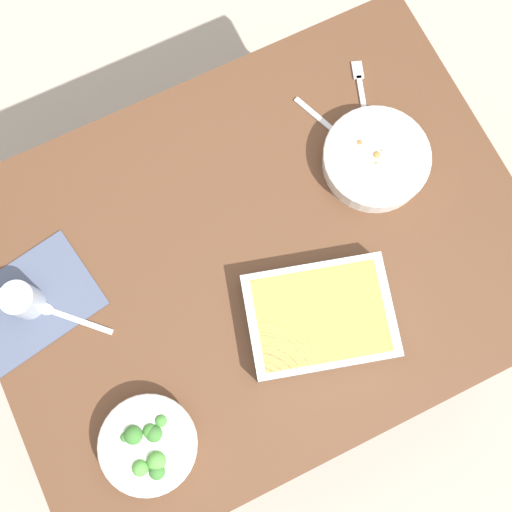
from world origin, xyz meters
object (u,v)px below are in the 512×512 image
object	(u,v)px
drink_cup	(23,301)
spoon_by_stew	(332,129)
baking_dish	(320,317)
stew_bowl	(376,159)
broccoli_bowl	(149,445)
spoon_spare	(63,315)
spoon_by_broccoli	(130,441)
fork_on_table	(361,90)

from	to	relation	value
drink_cup	spoon_by_stew	xyz separation A→B (m)	(-0.77, -0.07, -0.03)
baking_dish	stew_bowl	bearing A→B (deg)	-136.53
spoon_by_stew	stew_bowl	bearing A→B (deg)	111.41
baking_dish	drink_cup	size ratio (longest dim) A/B	4.11
broccoli_bowl	spoon_by_stew	distance (m)	0.79
drink_cup	spoon_spare	distance (m)	0.09
broccoli_bowl	spoon_by_broccoli	distance (m)	0.05
spoon_spare	spoon_by_stew	bearing A→B (deg)	-169.81
baking_dish	drink_cup	world-z (taller)	drink_cup
drink_cup	fork_on_table	world-z (taller)	drink_cup
drink_cup	spoon_by_stew	size ratio (longest dim) A/B	0.50
baking_dish	broccoli_bowl	bearing A→B (deg)	10.57
stew_bowl	broccoli_bowl	size ratio (longest dim) A/B	1.20
baking_dish	drink_cup	distance (m)	0.62
spoon_by_stew	fork_on_table	bearing A→B (deg)	-151.08
baking_dish	spoon_spare	bearing A→B (deg)	-26.62
fork_on_table	broccoli_bowl	bearing A→B (deg)	33.96
broccoli_bowl	spoon_spare	bearing A→B (deg)	-79.07
drink_cup	fork_on_table	size ratio (longest dim) A/B	0.49
drink_cup	baking_dish	bearing A→B (deg)	151.09
spoon_by_stew	spoon_spare	bearing A→B (deg)	10.19
spoon_spare	fork_on_table	distance (m)	0.84
spoon_spare	spoon_by_broccoli	bearing A→B (deg)	94.87
baking_dish	spoon_spare	distance (m)	0.55
spoon_spare	fork_on_table	bearing A→B (deg)	-167.18
spoon_by_broccoli	stew_bowl	bearing A→B (deg)	-156.80
fork_on_table	stew_bowl	bearing A→B (deg)	70.76
spoon_spare	drink_cup	bearing A→B (deg)	-44.92
drink_cup	fork_on_table	distance (m)	0.89
fork_on_table	spoon_by_stew	bearing A→B (deg)	28.92
stew_bowl	baking_dish	xyz separation A→B (m)	(0.27, 0.26, 0.00)
stew_bowl	fork_on_table	xyz separation A→B (m)	(-0.06, -0.17, -0.03)
stew_bowl	spoon_by_stew	xyz separation A→B (m)	(0.04, -0.11, -0.03)
spoon_spare	broccoli_bowl	bearing A→B (deg)	100.93
baking_dish	spoon_by_stew	xyz separation A→B (m)	(-0.23, -0.37, -0.03)
drink_cup	spoon_by_stew	world-z (taller)	drink_cup
baking_dish	spoon_by_stew	bearing A→B (deg)	-121.40
spoon_by_stew	spoon_by_broccoli	size ratio (longest dim) A/B	1.07
broccoli_bowl	spoon_by_broccoli	world-z (taller)	broccoli_bowl
broccoli_bowl	drink_cup	bearing A→B (deg)	-72.65
stew_bowl	baking_dish	bearing A→B (deg)	43.47
baking_dish	spoon_by_stew	world-z (taller)	baking_dish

